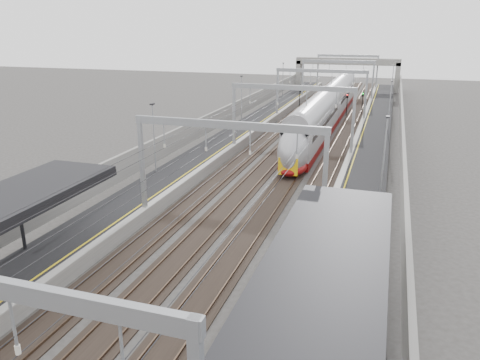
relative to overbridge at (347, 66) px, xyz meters
The scene contains 11 objects.
platform_left 55.79m from the overbridge, 98.28° to the right, with size 4.00×120.00×1.00m, color black.
platform_right 55.79m from the overbridge, 81.72° to the right, with size 4.00×120.00×1.00m, color black.
tracks 55.25m from the overbridge, 90.00° to the right, with size 11.40×140.00×0.20m.
overhead_line 48.39m from the overbridge, 90.00° to the right, with size 13.00×140.00×6.60m.
overbridge is the anchor object (origin of this frame).
wall_left 56.25m from the overbridge, 101.51° to the right, with size 0.30×120.00×3.20m, color slate.
wall_right 56.25m from the overbridge, 78.49° to the right, with size 0.30×120.00×3.20m, color slate.
train 42.30m from the overbridge, 87.96° to the right, with size 2.83×51.49×4.46m.
signal_green 26.79m from the overbridge, 101.26° to the right, with size 0.32×0.32×3.48m.
signal_red_near 31.26m from the overbridge, 84.10° to the right, with size 0.32×0.32×3.48m.
signal_red_far 29.44m from the overbridge, 79.38° to the right, with size 0.32×0.32×3.48m.
Camera 1 is at (9.70, -5.51, 13.24)m, focal length 35.00 mm.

